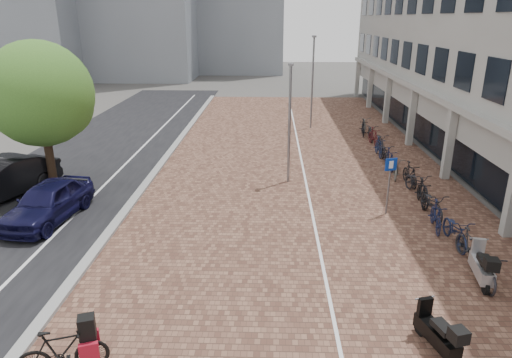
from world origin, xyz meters
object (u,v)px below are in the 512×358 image
at_px(scooter_front, 482,265).
at_px(scooter_mid, 437,332).
at_px(car_navy, 48,202).
at_px(parking_sign, 390,178).
at_px(hero_bike, 62,351).

bearing_deg(scooter_front, scooter_mid, -118.52).
height_order(car_navy, parking_sign, parking_sign).
bearing_deg(scooter_mid, hero_bike, 170.83).
bearing_deg(hero_bike, scooter_mid, -101.83).
xyz_separation_m(car_navy, scooter_mid, (12.08, -6.75, -0.19)).
bearing_deg(scooter_front, car_navy, 174.00).
bearing_deg(hero_bike, scooter_front, -88.03).
relative_size(car_navy, scooter_front, 2.58).
xyz_separation_m(car_navy, hero_bike, (3.93, -7.71, -0.15)).
xyz_separation_m(hero_bike, scooter_mid, (8.14, 0.96, -0.04)).
bearing_deg(scooter_mid, scooter_front, 36.67).
height_order(scooter_mid, parking_sign, parking_sign).
bearing_deg(parking_sign, hero_bike, -153.85).
bearing_deg(car_navy, hero_bike, -55.51).
height_order(hero_bike, scooter_mid, hero_bike).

